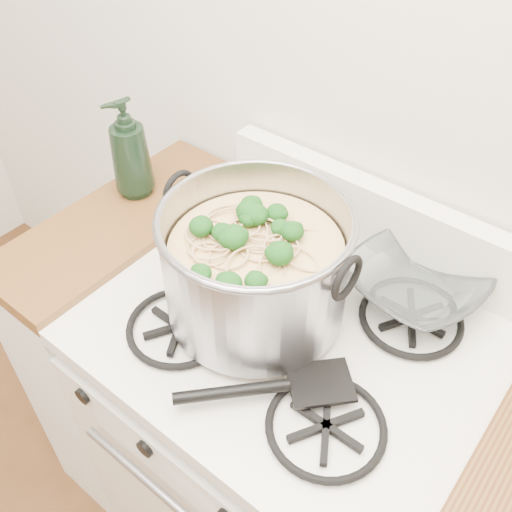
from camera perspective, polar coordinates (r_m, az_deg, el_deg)
The scene contains 6 objects.
gas_range at distance 1.51m, azimuth 3.00°, elevation -18.39°, with size 0.76×0.66×0.92m.
counter_left at distance 1.69m, azimuth -10.88°, elevation -8.17°, with size 0.25×0.65×0.92m.
stock_pot at distance 1.05m, azimuth -0.00°, elevation -1.16°, with size 0.38×0.35×0.24m.
spatula at distance 1.01m, azimuth 6.51°, elevation -12.28°, with size 0.29×0.31×0.02m, color black, non-canonical shape.
glass_bowl at distance 1.18m, azimuth 15.48°, elevation -3.18°, with size 0.10×0.10×0.03m, color white.
bottle at distance 1.37m, azimuth -12.55°, elevation 10.46°, with size 0.09×0.10×0.25m, color black.
Camera 1 is at (0.39, 0.66, 1.77)m, focal length 40.00 mm.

